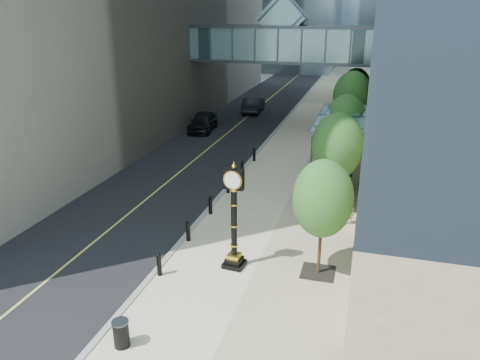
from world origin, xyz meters
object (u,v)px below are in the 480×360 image
Objects in this scene: car_near at (203,122)px; car_far at (253,104)px; street_clock at (234,224)px; pedestrian at (349,210)px; trash_bin at (121,334)px.

car_near is 0.99× the size of car_far.
street_clock is 23.95m from car_near.
car_far is (2.40, 9.05, -0.02)m from car_near.
car_near is 9.36m from car_far.
car_far is at bearing 108.52° from street_clock.
pedestrian is 27.89m from car_far.
car_far is at bearing 69.26° from car_near.
car_near is at bearing -67.42° from pedestrian.
street_clock reaches higher than car_near.
street_clock is 31.83m from car_far.
trash_bin is 0.60× the size of pedestrian.
trash_bin is 28.78m from car_near.
street_clock is 0.93× the size of car_far.
street_clock reaches higher than trash_bin.
pedestrian is at bearing 60.29° from trash_bin.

